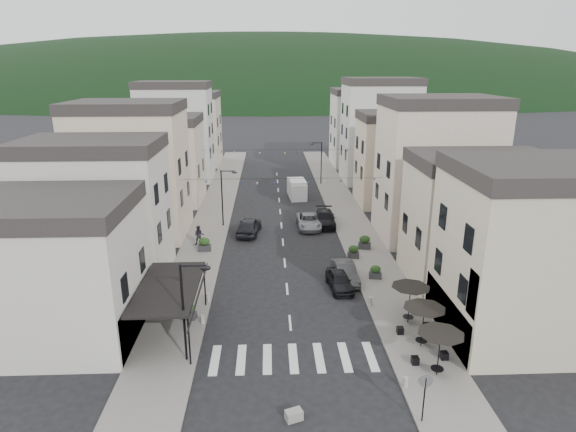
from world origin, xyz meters
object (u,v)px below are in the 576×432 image
pedestrian_a (172,295)px  pedestrian_b (199,235)px  parked_car_a (340,280)px  parked_car_b (345,272)px  parked_car_d (325,218)px  parked_car_c (309,221)px  parked_car_e (249,226)px  delivery_van (297,188)px

pedestrian_a → pedestrian_b: pedestrian_b is taller
parked_car_a → parked_car_b: (0.65, 1.40, 0.03)m
parked_car_b → pedestrian_a: size_ratio=2.46×
parked_car_b → parked_car_d: parked_car_d is taller
parked_car_c → pedestrian_a: bearing=-124.4°
pedestrian_b → parked_car_a: bearing=-42.0°
parked_car_c → parked_car_e: (-6.11, -1.70, 0.15)m
parked_car_a → parked_car_d: bearing=82.0°
parked_car_d → pedestrian_b: pedestrian_b is taller
parked_car_c → parked_car_d: 1.94m
parked_car_b → parked_car_d: (0.00, 13.66, 0.03)m
parked_car_a → parked_car_d: (0.65, 15.06, 0.07)m
pedestrian_b → parked_car_e: bearing=32.2°
parked_car_a → delivery_van: bearing=88.1°
pedestrian_b → delivery_van: bearing=55.9°
parked_car_d → pedestrian_b: bearing=-152.3°
parked_car_c → parked_car_e: bearing=-166.0°
parked_car_e → delivery_van: size_ratio=0.98×
parked_car_e → pedestrian_a: bearing=80.4°
parked_car_a → parked_car_c: size_ratio=0.78×
pedestrian_a → parked_car_c: bearing=33.6°
parked_car_e → pedestrian_b: 5.52m
parked_car_a → delivery_van: 26.42m
delivery_van → pedestrian_b: size_ratio=2.73×
parked_car_d → parked_car_e: (-7.91, -2.44, 0.11)m
parked_car_c → pedestrian_b: (-10.60, -4.90, 0.36)m
pedestrian_a → parked_car_a: bearing=-11.7°
parked_car_d → parked_car_b: bearing=-86.8°
delivery_van → pedestrian_a: bearing=-113.9°
parked_car_a → parked_car_e: (-7.26, 12.62, 0.18)m
parked_car_b → parked_car_e: 13.73m
parked_car_a → parked_car_e: bearing=114.4°
parked_car_e → delivery_van: 14.84m
parked_car_d → parked_car_e: parked_car_e is taller
parked_car_b → delivery_van: size_ratio=0.84×
parked_car_c → parked_car_d: size_ratio=0.99×
delivery_van → pedestrian_a: 30.70m
parked_car_a → pedestrian_a: bearing=-173.6°
parked_car_c → pedestrian_b: 11.68m
parked_car_a → parked_car_c: parked_car_c is taller
parked_car_b → pedestrian_a: (-12.67, -3.94, 0.29)m
parked_car_b → delivery_van: delivery_van is taller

